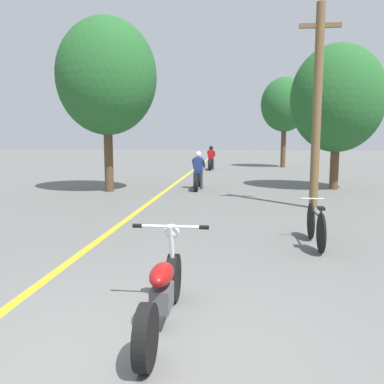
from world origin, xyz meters
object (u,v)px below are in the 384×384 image
(utility_pole, at_px, (317,105))
(bicycle_parked, at_px, (316,225))
(roadside_tree_right_far, at_px, (285,105))
(roadside_tree_right_near, at_px, (338,99))
(motorcycle_rider_lead, at_px, (198,175))
(motorcycle_rider_far, at_px, (211,161))
(roadside_tree_left, at_px, (106,77))
(motorcycle_foreground, at_px, (163,291))

(utility_pole, bearing_deg, bicycle_parked, -99.60)
(roadside_tree_right_far, bearing_deg, roadside_tree_right_near, -86.58)
(motorcycle_rider_lead, height_order, motorcycle_rider_far, motorcycle_rider_far)
(utility_pole, height_order, bicycle_parked, utility_pole)
(roadside_tree_left, relative_size, bicycle_parked, 3.64)
(motorcycle_foreground, height_order, bicycle_parked, motorcycle_foreground)
(roadside_tree_left, distance_m, bicycle_parked, 9.95)
(roadside_tree_left, relative_size, motorcycle_rider_lead, 2.89)
(utility_pole, xyz_separation_m, motorcycle_rider_far, (-3.77, 13.33, -2.30))
(roadside_tree_right_far, distance_m, motorcycle_rider_lead, 13.23)
(utility_pole, distance_m, motorcycle_rider_far, 14.04)
(roadside_tree_left, height_order, bicycle_parked, roadside_tree_left)
(motorcycle_rider_far, relative_size, bicycle_parked, 1.24)
(roadside_tree_right_far, bearing_deg, utility_pole, -93.06)
(utility_pole, distance_m, bicycle_parked, 4.87)
(roadside_tree_right_near, xyz_separation_m, motorcycle_foreground, (-4.43, -11.96, -3.01))
(motorcycle_foreground, height_order, motorcycle_rider_far, motorcycle_rider_far)
(motorcycle_rider_far, bearing_deg, motorcycle_foreground, -87.64)
(roadside_tree_right_far, height_order, roadside_tree_left, roadside_tree_left)
(roadside_tree_right_far, height_order, bicycle_parked, roadside_tree_right_far)
(roadside_tree_right_near, height_order, roadside_tree_left, roadside_tree_left)
(roadside_tree_right_far, distance_m, roadside_tree_left, 15.11)
(roadside_tree_right_near, relative_size, motorcycle_foreground, 2.61)
(motorcycle_rider_far, bearing_deg, roadside_tree_right_far, 28.11)
(roadside_tree_left, xyz_separation_m, motorcycle_foreground, (3.92, -10.41, -3.71))
(bicycle_parked, bearing_deg, motorcycle_foreground, -122.13)
(motorcycle_rider_lead, distance_m, bicycle_parked, 8.50)
(utility_pole, bearing_deg, roadside_tree_left, 157.91)
(roadside_tree_left, bearing_deg, motorcycle_rider_lead, 18.73)
(utility_pole, distance_m, roadside_tree_right_far, 15.86)
(utility_pole, bearing_deg, roadside_tree_right_far, 86.94)
(roadside_tree_right_far, relative_size, motorcycle_rider_lead, 2.74)
(roadside_tree_right_far, distance_m, bicycle_parked, 20.32)
(roadside_tree_left, relative_size, motorcycle_rider_far, 2.93)
(roadside_tree_right_far, height_order, motorcycle_rider_far, roadside_tree_right_far)
(roadside_tree_right_far, bearing_deg, bicycle_parked, -94.43)
(roadside_tree_left, bearing_deg, utility_pole, -22.09)
(roadside_tree_left, bearing_deg, motorcycle_rider_far, 73.86)
(motorcycle_rider_lead, bearing_deg, roadside_tree_right_far, 69.43)
(utility_pole, height_order, roadside_tree_right_near, utility_pole)
(roadside_tree_right_near, relative_size, motorcycle_rider_lead, 2.53)
(roadside_tree_right_far, height_order, motorcycle_rider_lead, roadside_tree_right_far)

